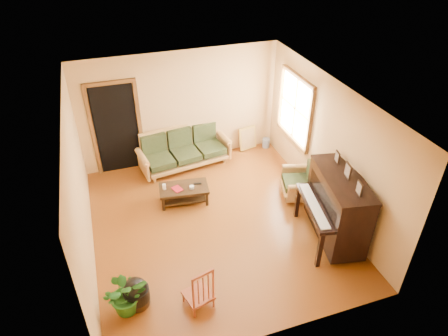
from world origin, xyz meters
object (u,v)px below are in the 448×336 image
object	(u,v)px
armchair	(299,180)
footstool	(137,295)
coffee_table	(184,194)
piano	(337,208)
sofa	(185,149)
potted_plant	(126,293)
red_chair	(198,286)
ceramic_crock	(266,143)

from	to	relation	value
armchair	footstool	distance (m)	3.96
coffee_table	piano	size ratio (longest dim) A/B	0.65
sofa	potted_plant	size ratio (longest dim) A/B	2.88
footstool	potted_plant	distance (m)	0.23
footstool	red_chair	bearing A→B (deg)	-19.40
coffee_table	potted_plant	size ratio (longest dim) A/B	1.37
coffee_table	ceramic_crock	world-z (taller)	coffee_table
sofa	red_chair	xyz separation A→B (m)	(-0.74, -3.81, -0.02)
sofa	potted_plant	world-z (taller)	sofa
piano	red_chair	distance (m)	2.81
armchair	potted_plant	xyz separation A→B (m)	(-3.73, -1.74, -0.03)
footstool	ceramic_crock	bearing A→B (deg)	44.62
armchair	footstool	world-z (taller)	armchair
piano	footstool	distance (m)	3.66
ceramic_crock	potted_plant	xyz separation A→B (m)	(-3.88, -3.75, 0.24)
sofa	armchair	xyz separation A→B (m)	(1.96, -1.82, -0.05)
piano	potted_plant	bearing A→B (deg)	-162.93
piano	red_chair	world-z (taller)	piano
armchair	red_chair	world-z (taller)	red_chair
piano	potted_plant	xyz separation A→B (m)	(-3.75, -0.40, -0.31)
ceramic_crock	armchair	bearing A→B (deg)	-94.45
coffee_table	potted_plant	xyz separation A→B (m)	(-1.42, -2.28, 0.18)
red_chair	ceramic_crock	world-z (taller)	red_chair
coffee_table	piano	xyz separation A→B (m)	(2.33, -1.88, 0.49)
sofa	footstool	xyz separation A→B (m)	(-1.62, -3.50, -0.25)
potted_plant	sofa	bearing A→B (deg)	63.66
armchair	ceramic_crock	bearing A→B (deg)	101.82
red_chair	sofa	bearing A→B (deg)	64.03
sofa	ceramic_crock	distance (m)	2.15
sofa	armchair	world-z (taller)	sofa
sofa	piano	world-z (taller)	piano
ceramic_crock	piano	bearing A→B (deg)	-92.24
sofa	potted_plant	bearing A→B (deg)	-124.68
piano	footstool	size ratio (longest dim) A/B	3.81
coffee_table	ceramic_crock	xyz separation A→B (m)	(2.46, 1.47, -0.06)
armchair	ceramic_crock	world-z (taller)	armchair
red_chair	potted_plant	distance (m)	1.06
piano	ceramic_crock	size ratio (longest dim) A/B	6.59
piano	ceramic_crock	xyz separation A→B (m)	(0.13, 3.35, -0.55)
red_chair	ceramic_crock	size ratio (longest dim) A/B	3.66
coffee_table	red_chair	world-z (taller)	red_chair
piano	red_chair	xyz separation A→B (m)	(-2.73, -0.65, -0.25)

